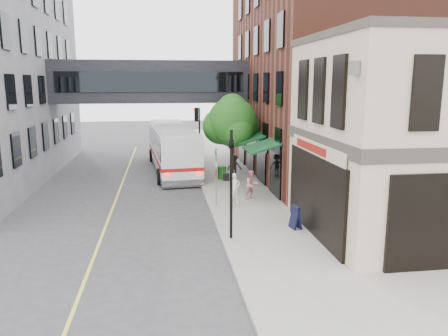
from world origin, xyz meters
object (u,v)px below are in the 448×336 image
object	(u,v)px
bus	(172,146)
newspaper_box	(222,173)
pedestrian_a	(235,188)
sandwich_board	(296,217)
pedestrian_b	(252,185)
pedestrian_c	(234,166)

from	to	relation	value
bus	newspaper_box	distance (m)	5.33
pedestrian_a	sandwich_board	size ratio (longest dim) A/B	1.57
pedestrian_b	pedestrian_a	bearing A→B (deg)	-167.99
bus	newspaper_box	bearing A→B (deg)	-52.53
sandwich_board	newspaper_box	bearing A→B (deg)	90.59
bus	pedestrian_c	xyz separation A→B (m)	(4.06, -3.79, -0.90)
bus	pedestrian_b	distance (m)	10.22
pedestrian_b	sandwich_board	bearing A→B (deg)	-102.55
pedestrian_a	pedestrian_b	distance (m)	1.28
newspaper_box	sandwich_board	xyz separation A→B (m)	(1.87, -10.32, 0.09)
newspaper_box	pedestrian_c	bearing A→B (deg)	-3.36
bus	newspaper_box	size ratio (longest dim) A/B	14.44
pedestrian_a	sandwich_board	distance (m)	4.81
pedestrian_a	pedestrian_c	xyz separation A→B (m)	(1.01, 6.27, -0.04)
pedestrian_c	pedestrian_b	bearing A→B (deg)	-88.92
bus	pedestrian_c	bearing A→B (deg)	-43.07
newspaper_box	sandwich_board	size ratio (longest dim) A/B	0.82
pedestrian_c	newspaper_box	world-z (taller)	pedestrian_c
bus	pedestrian_a	world-z (taller)	bus
pedestrian_a	newspaper_box	size ratio (longest dim) A/B	1.91
pedestrian_b	newspaper_box	distance (m)	5.31
pedestrian_b	bus	bearing A→B (deg)	90.82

